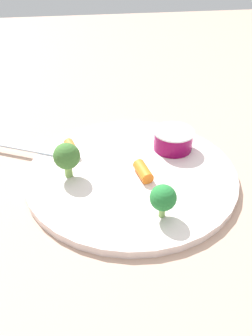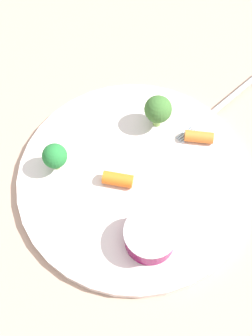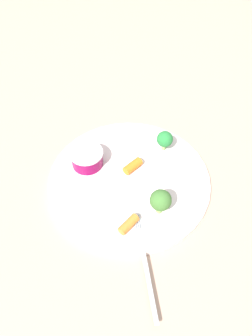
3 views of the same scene
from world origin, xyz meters
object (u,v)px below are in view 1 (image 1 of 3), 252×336
(plate, at_px, (131,173))
(fork, at_px, (30,150))
(sauce_cup, at_px, (173,140))
(broccoli_floret_0, at_px, (163,198))
(carrot_stick_0, at_px, (143,171))
(carrot_stick_1, at_px, (71,148))
(broccoli_floret_1, at_px, (67,156))

(plate, xyz_separation_m, fork, (-0.16, 0.08, 0.01))
(plate, bearing_deg, fork, 153.08)
(sauce_cup, relative_size, fork, 0.39)
(broccoli_floret_0, relative_size, carrot_stick_0, 1.17)
(carrot_stick_0, bearing_deg, carrot_stick_1, 141.10)
(broccoli_floret_0, bearing_deg, carrot_stick_1, 122.90)
(fork, bearing_deg, broccoli_floret_0, -46.08)
(broccoli_floret_1, bearing_deg, broccoli_floret_0, -42.89)
(sauce_cup, bearing_deg, carrot_stick_0, -133.73)
(broccoli_floret_1, bearing_deg, carrot_stick_1, 84.57)
(sauce_cup, relative_size, carrot_stick_0, 1.64)
(sauce_cup, xyz_separation_m, fork, (-0.23, 0.03, -0.02))
(sauce_cup, relative_size, broccoli_floret_0, 1.41)
(plate, xyz_separation_m, carrot_stick_0, (0.01, -0.02, 0.01))
(sauce_cup, distance_m, broccoli_floret_0, 0.16)
(plate, height_order, sauce_cup, sauce_cup)
(broccoli_floret_0, distance_m, carrot_stick_0, 0.09)
(broccoli_floret_0, bearing_deg, fork, 133.92)
(sauce_cup, relative_size, broccoli_floret_1, 1.21)
(plate, relative_size, sauce_cup, 4.81)
(broccoli_floret_1, height_order, carrot_stick_0, broccoli_floret_1)
(plate, height_order, fork, fork)
(sauce_cup, height_order, broccoli_floret_1, broccoli_floret_1)
(plate, bearing_deg, broccoli_floret_0, -78.67)
(broccoli_floret_1, xyz_separation_m, carrot_stick_1, (0.01, 0.06, -0.03))
(fork, bearing_deg, plate, -26.92)
(plate, bearing_deg, broccoli_floret_1, 178.72)
(broccoli_floret_0, xyz_separation_m, broccoli_floret_1, (-0.11, 0.11, 0.00))
(carrot_stick_1, bearing_deg, sauce_cup, -5.28)
(sauce_cup, distance_m, broccoli_floret_1, 0.18)
(plate, bearing_deg, sauce_cup, 31.65)
(broccoli_floret_0, xyz_separation_m, carrot_stick_1, (-0.11, 0.17, -0.02))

